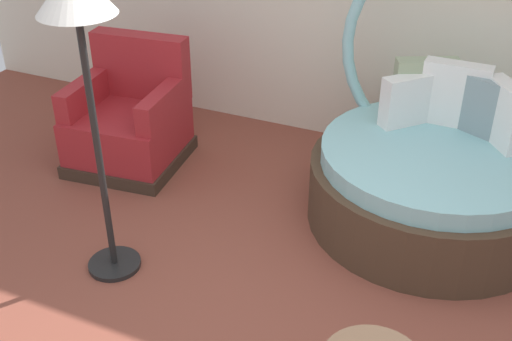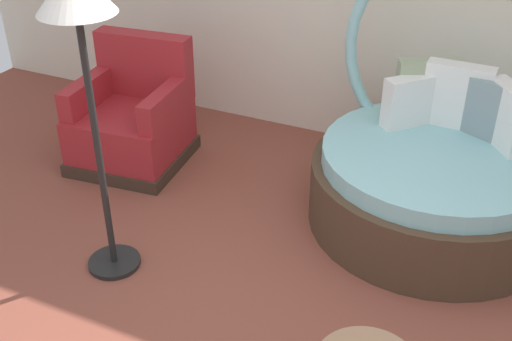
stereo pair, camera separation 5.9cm
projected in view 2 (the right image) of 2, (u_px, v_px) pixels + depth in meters
round_daybed at (438, 167)px, 4.16m from camera, size 1.62×1.62×1.82m
red_armchair at (133, 120)px, 4.87m from camera, size 0.88×0.88×0.94m
floor_lamp at (79, 22)px, 3.12m from camera, size 0.40×0.40×1.82m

